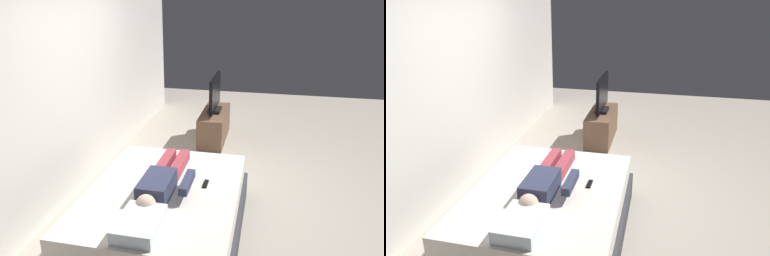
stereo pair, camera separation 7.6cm
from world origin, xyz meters
TOP-DOWN VIEW (x-y plane):
  - ground_plane at (0.00, 0.00)m, footprint 10.00×10.00m
  - back_wall at (0.40, 1.61)m, footprint 6.40×0.10m
  - bed at (-0.90, 0.26)m, footprint 1.98×1.54m
  - pillow at (-1.57, 0.26)m, footprint 0.48×0.34m
  - person at (-0.87, 0.27)m, footprint 1.26×0.46m
  - remote at (-0.72, -0.13)m, footprint 0.15×0.04m
  - tv_stand at (1.79, 0.16)m, footprint 1.10×0.40m
  - tv at (1.79, 0.16)m, footprint 0.88×0.20m

SIDE VIEW (x-z plane):
  - ground_plane at x=0.00m, z-range 0.00..0.00m
  - tv_stand at x=1.79m, z-range 0.00..0.50m
  - bed at x=-0.90m, z-range -0.01..0.53m
  - remote at x=-0.72m, z-range 0.54..0.56m
  - pillow at x=-1.57m, z-range 0.54..0.66m
  - person at x=-0.87m, z-range 0.53..0.71m
  - tv at x=1.79m, z-range 0.49..1.08m
  - back_wall at x=0.40m, z-range 0.00..2.80m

